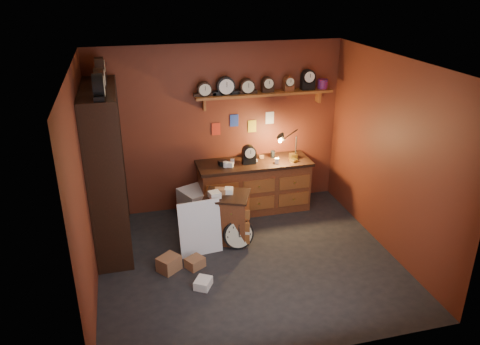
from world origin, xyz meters
name	(u,v)px	position (x,y,z in m)	size (l,w,h in m)	color
floor	(248,261)	(0.00, 0.00, 0.00)	(4.00, 4.00, 0.00)	black
room_shell	(250,140)	(0.04, 0.11, 1.72)	(4.02, 3.62, 2.71)	maroon
shelving_unit	(104,163)	(-1.79, 0.98, 1.25)	(0.47, 1.60, 2.58)	black
workbench	(254,183)	(0.50, 1.47, 0.47)	(1.84, 0.66, 1.36)	brown
low_cabinet	(227,215)	(-0.14, 0.65, 0.40)	(0.79, 0.74, 0.81)	brown
big_round_clock	(238,234)	(-0.04, 0.38, 0.22)	(0.44, 0.15, 0.44)	black
white_panel	(201,252)	(-0.59, 0.39, 0.00)	(0.60, 0.03, 0.80)	silver
mini_fridge	(198,204)	(-0.46, 1.39, 0.25)	(0.64, 0.66, 0.50)	silver
floor_box_a	(195,263)	(-0.73, 0.04, 0.07)	(0.23, 0.19, 0.14)	#91613F
floor_box_b	(203,283)	(-0.71, -0.41, 0.06)	(0.19, 0.22, 0.11)	white
floor_box_c	(169,264)	(-1.08, 0.06, 0.10)	(0.27, 0.23, 0.21)	#91613F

